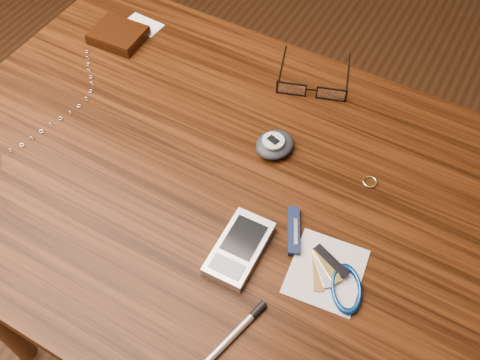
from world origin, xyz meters
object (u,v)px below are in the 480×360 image
at_px(pda_phone, 239,248).
at_px(silver_pen, 239,330).
at_px(wallet_and_card, 119,35).
at_px(pedometer, 275,144).
at_px(notepad_keys, 336,279).
at_px(desk, 220,211).
at_px(pocket_knife, 294,231).
at_px(eyeglasses, 312,89).

xyz_separation_m(pda_phone, silver_pen, (0.06, -0.11, -0.00)).
bearing_deg(wallet_and_card, pedometer, -14.14).
relative_size(pda_phone, notepad_keys, 0.89).
bearing_deg(silver_pen, desk, 126.99).
distance_m(wallet_and_card, silver_pen, 0.64).
distance_m(pedometer, notepad_keys, 0.25).
relative_size(pedometer, silver_pen, 0.67).
xyz_separation_m(wallet_and_card, silver_pen, (0.50, -0.40, -0.01)).
bearing_deg(pocket_knife, desk, 167.92).
height_order(pda_phone, silver_pen, pda_phone).
bearing_deg(eyeglasses, wallet_and_card, -173.13).
distance_m(pda_phone, pedometer, 0.20).
bearing_deg(pedometer, wallet_and_card, 165.86).
height_order(pedometer, silver_pen, pedometer).
distance_m(eyeglasses, pedometer, 0.15).
bearing_deg(wallet_and_card, eyeglasses, 6.87).
height_order(eyeglasses, notepad_keys, eyeglasses).
distance_m(eyeglasses, pocket_knife, 0.29).
distance_m(desk, notepad_keys, 0.27).
bearing_deg(pedometer, silver_pen, -71.32).
bearing_deg(silver_pen, notepad_keys, 57.34).
relative_size(desk, silver_pen, 8.26).
relative_size(pedometer, pocket_knife, 1.02).
distance_m(pedometer, silver_pen, 0.32).
height_order(desk, notepad_keys, notepad_keys).
bearing_deg(notepad_keys, eyeglasses, 120.42).
relative_size(pda_phone, pocket_knife, 1.51).
relative_size(desk, eyeglasses, 6.09).
bearing_deg(pocket_knife, notepad_keys, -25.56).
bearing_deg(eyeglasses, notepad_keys, -59.58).
height_order(wallet_and_card, pda_phone, wallet_and_card).
height_order(eyeglasses, pocket_knife, eyeglasses).
bearing_deg(pda_phone, eyeglasses, 97.35).
bearing_deg(wallet_and_card, pocket_knife, -24.79).
bearing_deg(wallet_and_card, notepad_keys, -24.91).
height_order(eyeglasses, pda_phone, eyeglasses).
bearing_deg(silver_pen, eyeglasses, 102.88).
bearing_deg(desk, silver_pen, -53.01).
distance_m(wallet_and_card, pda_phone, 0.53).
distance_m(notepad_keys, pocket_knife, 0.10).
distance_m(pda_phone, notepad_keys, 0.14).
height_order(desk, pda_phone, pda_phone).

